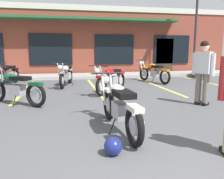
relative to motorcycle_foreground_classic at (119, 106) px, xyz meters
name	(u,v)px	position (x,y,z in m)	size (l,w,h in m)	color
ground_plane	(117,115)	(0.19, 0.97, -0.46)	(80.00, 80.00, 0.00)	#515154
sidewalk_kerb	(86,76)	(0.19, 8.36, -0.39)	(22.00, 1.80, 0.14)	#A8A59E
brick_storefront_building	(80,42)	(0.19, 12.07, 1.48)	(17.84, 6.37, 3.87)	brown
painted_stall_lines	(95,88)	(0.19, 4.76, -0.46)	(10.29, 4.80, 0.01)	#DBCC4C
motorcycle_foreground_classic	(119,106)	(0.00, 0.00, 0.00)	(0.66, 2.11, 0.98)	black
motorcycle_red_sportbike	(154,72)	(2.98, 5.76, 0.00)	(0.97, 2.05, 0.98)	black
motorcycle_black_cruiser	(111,79)	(0.62, 3.69, 0.00)	(1.51, 1.77, 0.98)	black
motorcycle_silver_naked	(14,87)	(-2.25, 2.53, 0.00)	(1.78, 1.50, 0.98)	black
motorcycle_blue_standard	(66,75)	(-0.86, 5.47, 0.00)	(0.82, 2.08, 0.98)	black
motorcycle_orange_scrambler	(202,69)	(5.98, 6.72, 0.00)	(1.02, 2.03, 0.98)	black
motorcycle_cream_vintage	(8,74)	(-3.20, 6.23, 0.00)	(0.77, 2.09, 0.98)	black
person_near_building	(203,69)	(2.59, 1.44, 0.49)	(0.41, 0.56, 1.68)	black
helmet_on_pavement	(113,146)	(-0.32, -0.96, -0.33)	(0.26, 0.26, 0.26)	navy
parking_lot_lamp_post	(198,12)	(5.84, 7.15, 2.88)	(0.24, 0.76, 5.20)	#2D2D33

